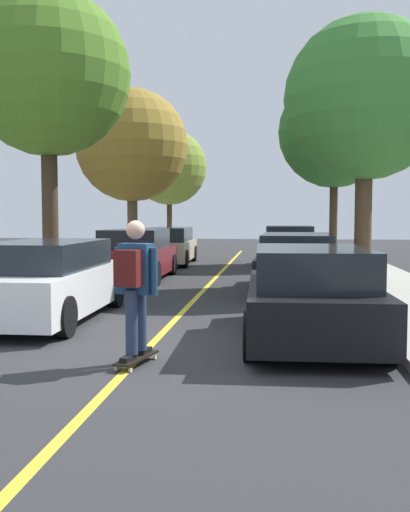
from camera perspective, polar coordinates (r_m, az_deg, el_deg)
ground at (r=7.90m, az=-6.30°, el=-9.63°), size 80.00×80.00×0.00m
center_line at (r=11.75m, az=-1.87°, el=-5.12°), size 0.12×39.20×0.01m
parked_car_left_nearest at (r=10.84m, az=-15.12°, el=-2.33°), size 1.98×4.47×1.40m
parked_car_left_near at (r=17.23m, az=-6.77°, el=0.09°), size 1.99×4.25×1.46m
parked_car_left_far at (r=22.60m, az=-3.51°, el=0.99°), size 1.94×4.58×1.41m
parked_car_right_nearest at (r=8.82m, az=10.21°, el=-3.70°), size 1.98×4.15×1.38m
parked_car_right_near at (r=14.45m, az=8.87°, el=-0.66°), size 2.07×4.73×1.42m
parked_car_right_far at (r=21.37m, az=8.20°, el=0.83°), size 1.98×4.07×1.50m
street_tree_left_nearest at (r=15.91m, az=-15.01°, el=16.67°), size 4.15×4.15×7.36m
street_tree_left_near at (r=23.99m, az=-7.11°, el=10.57°), size 4.48×4.48×6.76m
street_tree_left_far at (r=32.12m, az=-3.49°, el=8.57°), size 4.06×4.06×6.37m
street_tree_right_nearest at (r=15.48m, az=15.28°, el=14.40°), size 4.00×4.00×6.59m
street_tree_right_near at (r=22.92m, az=12.45°, el=11.66°), size 4.18×4.18×6.94m
fire_hydrant at (r=14.59m, az=-15.53°, el=-1.59°), size 0.20×0.20×0.70m
skateboard at (r=7.43m, az=-6.66°, el=-9.81°), size 0.41×0.87×0.10m
skateboarder at (r=7.23m, az=-6.84°, el=-2.39°), size 0.58×0.70×1.69m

